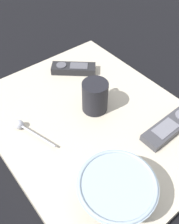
# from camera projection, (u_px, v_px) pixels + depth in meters

# --- Properties ---
(ground_plane) EXTENTS (6.00, 6.00, 0.00)m
(ground_plane) POSITION_uv_depth(u_px,v_px,m) (91.00, 125.00, 0.75)
(ground_plane) COLOR black
(table) EXTENTS (0.53, 0.66, 0.04)m
(table) POSITION_uv_depth(u_px,v_px,m) (92.00, 121.00, 0.73)
(table) COLOR #B7AD99
(table) RESTS_ON ground
(cereal_bowl) EXTENTS (0.17, 0.17, 0.08)m
(cereal_bowl) POSITION_uv_depth(u_px,v_px,m) (116.00, 191.00, 0.52)
(cereal_bowl) COLOR #8C9EAD
(cereal_bowl) RESTS_ON table
(coffee_mug) EXTENTS (0.10, 0.08, 0.10)m
(coffee_mug) POSITION_uv_depth(u_px,v_px,m) (95.00, 96.00, 0.71)
(coffee_mug) COLOR black
(coffee_mug) RESTS_ON table
(teaspoon) EXTENTS (0.05, 0.14, 0.03)m
(teaspoon) POSITION_uv_depth(u_px,v_px,m) (23.00, 127.00, 0.68)
(teaspoon) COLOR #A3A5B2
(teaspoon) RESTS_ON table
(tv_remote_near) EXTENTS (0.19, 0.06, 0.02)m
(tv_remote_near) POSITION_uv_depth(u_px,v_px,m) (170.00, 126.00, 0.68)
(tv_remote_near) COLOR #38383D
(tv_remote_near) RESTS_ON table
(tv_remote_far) EXTENTS (0.15, 0.14, 0.03)m
(tv_remote_far) POSITION_uv_depth(u_px,v_px,m) (73.00, 69.00, 0.86)
(tv_remote_far) COLOR black
(tv_remote_far) RESTS_ON table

